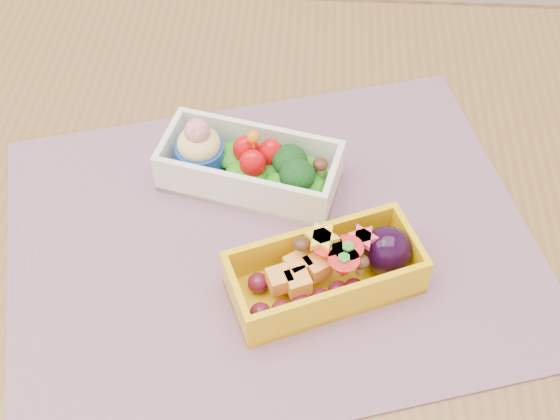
# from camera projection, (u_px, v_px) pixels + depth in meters

# --- Properties ---
(table) EXTENTS (1.20, 0.80, 0.75)m
(table) POSITION_uv_depth(u_px,v_px,m) (303.00, 333.00, 0.70)
(table) COLOR brown
(table) RESTS_ON ground
(placemat) EXTENTS (0.54, 0.47, 0.00)m
(placemat) POSITION_uv_depth(u_px,v_px,m) (271.00, 241.00, 0.65)
(placemat) COLOR gray
(placemat) RESTS_ON table
(bento_white) EXTENTS (0.18, 0.11, 0.07)m
(bento_white) POSITION_uv_depth(u_px,v_px,m) (249.00, 165.00, 0.67)
(bento_white) COLOR white
(bento_white) RESTS_ON placemat
(bento_yellow) EXTENTS (0.17, 0.13, 0.05)m
(bento_yellow) POSITION_uv_depth(u_px,v_px,m) (329.00, 271.00, 0.60)
(bento_yellow) COLOR yellow
(bento_yellow) RESTS_ON placemat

